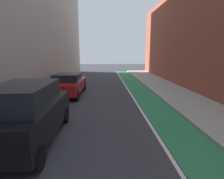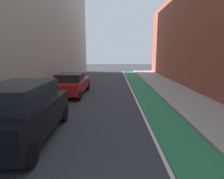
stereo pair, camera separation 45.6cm
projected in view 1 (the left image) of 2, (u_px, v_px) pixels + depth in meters
The scene contains 7 objects.
ground_plane at pixel (105, 109), 9.77m from camera, with size 79.90×79.90×0.00m, color #38383D.
bike_lane_paint at pixel (148, 99), 11.84m from camera, with size 1.60×36.32×0.00m, color #2D8451.
lane_divider_stripe at pixel (134, 99), 11.80m from camera, with size 0.12×36.32×0.00m, color white.
sidewalk_right at pixel (183, 98), 11.91m from camera, with size 2.91×36.32×0.14m, color #A8A59E.
building_facade_right at pixel (212, 32), 13.12m from camera, with size 2.40×32.32×8.81m, color #9E4C38.
parked_suv_black at pixel (27, 113), 6.04m from camera, with size 1.95×4.40×1.98m.
parked_sedan_red at pixel (68, 84), 12.88m from camera, with size 2.09×4.43×1.53m.
Camera 1 is at (0.03, 4.78, 2.94)m, focal length 29.54 mm.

